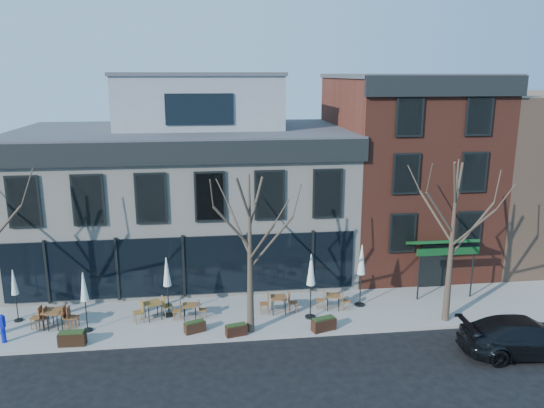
{
  "coord_description": "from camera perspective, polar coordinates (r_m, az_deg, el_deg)",
  "views": [
    {
      "loc": [
        1.3,
        -25.17,
        11.19
      ],
      "look_at": [
        4.68,
        2.0,
        4.43
      ],
      "focal_mm": 35.0,
      "sensor_mm": 36.0,
      "label": 1
    }
  ],
  "objects": [
    {
      "name": "umbrella_3",
      "position": [
        24.39,
        4.22,
        -7.43
      ],
      "size": [
        0.5,
        0.5,
        3.11
      ],
      "color": "black",
      "rests_on": "sidewalk_front"
    },
    {
      "name": "cafe_set_2",
      "position": [
        25.48,
        -12.68,
        -10.92
      ],
      "size": [
        1.89,
        1.16,
        0.98
      ],
      "color": "brown",
      "rests_on": "sidewalk_front"
    },
    {
      "name": "parked_sedan",
      "position": [
        24.51,
        25.54,
        -12.75
      ],
      "size": [
        5.37,
        2.38,
        1.53
      ],
      "primitive_type": "imported",
      "rotation": [
        0.0,
        0.0,
        1.52
      ],
      "color": "black",
      "rests_on": "ground"
    },
    {
      "name": "umbrella_4",
      "position": [
        25.93,
        9.6,
        -6.28
      ],
      "size": [
        0.5,
        0.5,
        3.11
      ],
      "color": "black",
      "rests_on": "sidewalk_front"
    },
    {
      "name": "cafe_set_0",
      "position": [
        25.96,
        -22.52,
        -11.15
      ],
      "size": [
        1.97,
        0.85,
        1.02
      ],
      "color": "brown",
      "rests_on": "sidewalk_front"
    },
    {
      "name": "cafe_set_5",
      "position": [
        26.02,
        6.6,
        -10.24
      ],
      "size": [
        1.71,
        0.79,
        0.88
      ],
      "color": "brown",
      "rests_on": "sidewalk_front"
    },
    {
      "name": "umbrella_2",
      "position": [
        25.02,
        -11.24,
        -7.51
      ],
      "size": [
        0.46,
        0.46,
        2.88
      ],
      "color": "black",
      "rests_on": "sidewalk_front"
    },
    {
      "name": "sidewalk_front",
      "position": [
        25.64,
        -2.07,
        -11.83
      ],
      "size": [
        33.5,
        4.7,
        0.15
      ],
      "primitive_type": "cube",
      "color": "gray",
      "rests_on": "ground"
    },
    {
      "name": "tree_mid",
      "position": [
        22.58,
        -2.36,
        -5.26
      ],
      "size": [
        3.5,
        3.55,
        7.04
      ],
      "color": "#382B21",
      "rests_on": "sidewalk_front"
    },
    {
      "name": "planter_2",
      "position": [
        23.6,
        -3.86,
        -13.35
      ],
      "size": [
        0.98,
        0.57,
        0.52
      ],
      "color": "black",
      "rests_on": "sidewalk_front"
    },
    {
      "name": "call_box",
      "position": [
        25.45,
        -27.0,
        -11.75
      ],
      "size": [
        0.26,
        0.26,
        1.3
      ],
      "color": "#0D1AB5",
      "rests_on": "sidewalk_front"
    },
    {
      "name": "ground",
      "position": [
        27.57,
        -9.33,
        -10.27
      ],
      "size": [
        120.0,
        120.0,
        0.0
      ],
      "primitive_type": "plane",
      "color": "black",
      "rests_on": "ground"
    },
    {
      "name": "umbrella_0",
      "position": [
        26.83,
        -25.99,
        -7.84
      ],
      "size": [
        0.4,
        0.4,
        2.49
      ],
      "color": "black",
      "rests_on": "sidewalk_front"
    },
    {
      "name": "corner_building",
      "position": [
        30.95,
        -9.21,
        1.63
      ],
      "size": [
        18.39,
        10.39,
        11.1
      ],
      "color": "beige",
      "rests_on": "ground"
    },
    {
      "name": "planter_0",
      "position": [
        24.26,
        -20.7,
        -13.35
      ],
      "size": [
        1.12,
        0.48,
        0.62
      ],
      "color": "black",
      "rests_on": "sidewalk_front"
    },
    {
      "name": "tree_right",
      "position": [
        24.87,
        18.82,
        -3.65
      ],
      "size": [
        3.72,
        3.77,
        7.48
      ],
      "color": "#382B21",
      "rests_on": "sidewalk_front"
    },
    {
      "name": "cafe_set_4",
      "position": [
        25.49,
        0.72,
        -10.57
      ],
      "size": [
        1.84,
        0.75,
        0.96
      ],
      "color": "brown",
      "rests_on": "sidewalk_front"
    },
    {
      "name": "planter_3",
      "position": [
        24.06,
        5.58,
        -12.71
      ],
      "size": [
        1.15,
        0.73,
        0.6
      ],
      "color": "#331A11",
      "rests_on": "sidewalk_front"
    },
    {
      "name": "red_brick_building",
      "position": [
        32.81,
        13.94,
        3.72
      ],
      "size": [
        8.2,
        11.78,
        11.18
      ],
      "color": "brown",
      "rests_on": "ground"
    },
    {
      "name": "umbrella_1",
      "position": [
        24.6,
        -19.56,
        -8.7
      ],
      "size": [
        0.44,
        0.44,
        2.74
      ],
      "color": "black",
      "rests_on": "sidewalk_front"
    },
    {
      "name": "cafe_set_1",
      "position": [
        25.86,
        -22.11,
        -11.24
      ],
      "size": [
        1.92,
        0.82,
        1.0
      ],
      "color": "brown",
      "rests_on": "sidewalk_front"
    },
    {
      "name": "cafe_set_3",
      "position": [
        25.22,
        -8.83,
        -11.19
      ],
      "size": [
        1.58,
        0.64,
        0.83
      ],
      "color": "brown",
      "rests_on": "sidewalk_front"
    },
    {
      "name": "planter_1",
      "position": [
        24.05,
        -8.29,
        -12.92
      ],
      "size": [
        0.99,
        0.68,
        0.51
      ],
      "color": "#321C10",
      "rests_on": "sidewalk_front"
    }
  ]
}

